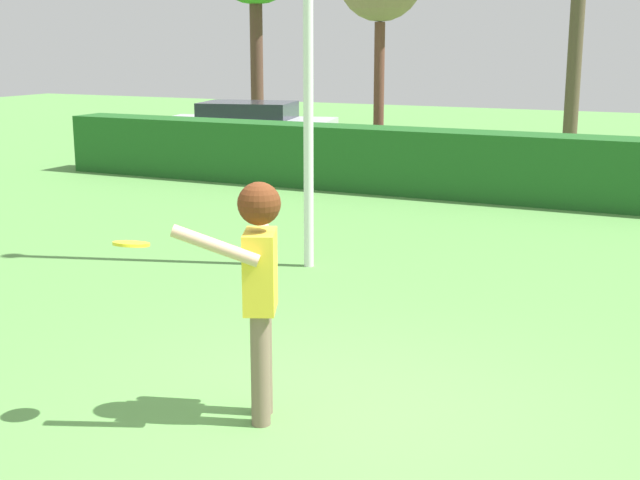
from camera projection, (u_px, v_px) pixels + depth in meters
name	position (u px, v px, depth m)	size (l,w,h in m)	color
ground_plane	(332.00, 417.00, 6.47)	(60.00, 60.00, 0.00)	#5B9849
person	(259.00, 274.00, 6.20)	(0.64, 0.75, 1.77)	#7B6152
frisbee	(131.00, 244.00, 6.08)	(0.26, 0.26, 0.06)	yellow
lamppost	(308.00, 0.00, 10.07)	(0.24, 0.24, 5.75)	silver
hedge_row	(564.00, 171.00, 14.63)	(20.21, 0.90, 1.17)	#1F5B20
parked_car_silver	(248.00, 125.00, 21.43)	(4.47, 2.58, 1.25)	#B7B7BC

